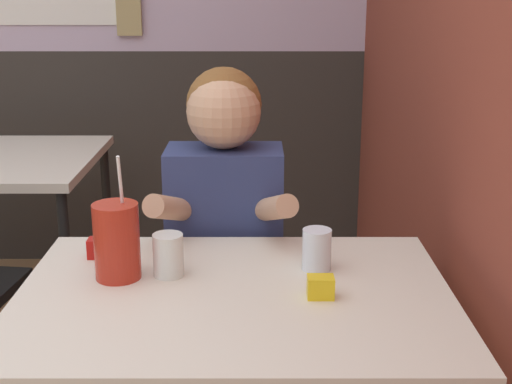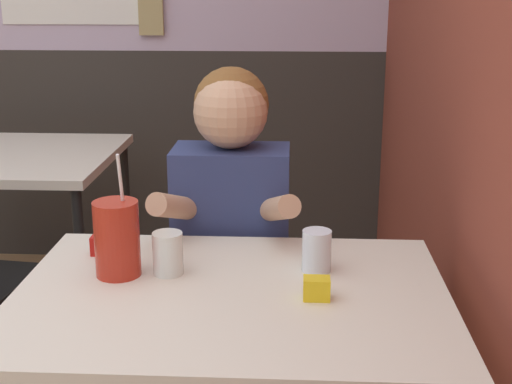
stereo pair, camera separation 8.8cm
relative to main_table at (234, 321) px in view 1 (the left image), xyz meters
name	(u,v)px [view 1 (the left image)]	position (x,y,z in m)	size (l,w,h in m)	color
brick_wall_right	(436,8)	(0.62, 0.81, 0.68)	(0.08, 4.51, 2.70)	brown
main_table	(234,321)	(0.00, 0.00, 0.00)	(1.00, 0.74, 0.75)	beige
person_seated	(225,253)	(-0.04, 0.51, -0.03)	(0.42, 0.41, 1.20)	navy
cocktail_pitcher	(117,241)	(-0.28, 0.09, 0.17)	(0.11, 0.11, 0.30)	#B22819
glass_near_pitcher	(317,250)	(0.20, 0.14, 0.12)	(0.07, 0.07, 0.10)	silver
glass_center	(168,255)	(-0.16, 0.10, 0.12)	(0.07, 0.07, 0.10)	silver
condiment_ketchup	(100,248)	(-0.35, 0.22, 0.10)	(0.06, 0.04, 0.05)	#B7140F
condiment_mustard	(321,287)	(0.20, -0.03, 0.10)	(0.06, 0.04, 0.05)	yellow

